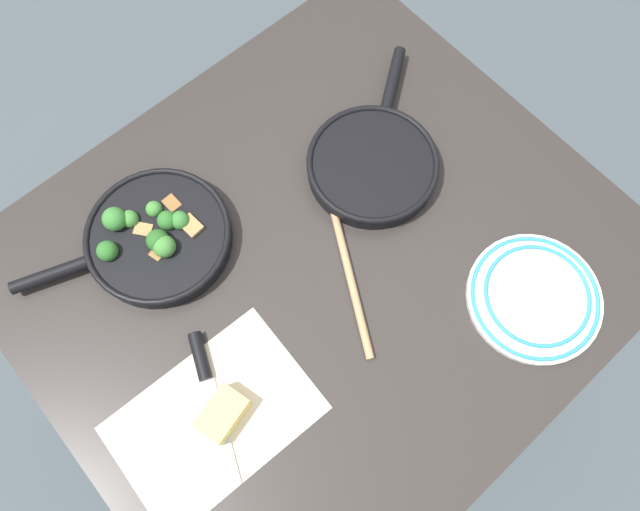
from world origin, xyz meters
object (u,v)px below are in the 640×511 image
(skillet_broccoli, at_px, (156,236))
(wooden_spoon, at_px, (339,233))
(grater_knife, at_px, (207,384))
(skillet_eggs, at_px, (373,164))
(cheese_block, at_px, (223,414))
(dinner_plate_stack, at_px, (535,297))

(skillet_broccoli, relative_size, wooden_spoon, 1.11)
(skillet_broccoli, bearing_deg, grater_knife, 90.88)
(skillet_eggs, xyz_separation_m, grater_knife, (0.50, 0.12, -0.01))
(skillet_eggs, distance_m, wooden_spoon, 0.16)
(skillet_broccoli, relative_size, cheese_block, 4.19)
(skillet_broccoli, height_order, dinner_plate_stack, skillet_broccoli)
(wooden_spoon, height_order, grater_knife, grater_knife)
(skillet_broccoli, distance_m, wooden_spoon, 0.34)
(skillet_broccoli, bearing_deg, cheese_block, 92.67)
(grater_knife, xyz_separation_m, cheese_block, (0.01, 0.06, 0.01))
(wooden_spoon, xyz_separation_m, cheese_block, (0.37, 0.12, 0.01))
(wooden_spoon, distance_m, dinner_plate_stack, 0.38)
(cheese_block, height_order, dinner_plate_stack, cheese_block)
(skillet_broccoli, distance_m, cheese_block, 0.35)
(skillet_broccoli, distance_m, dinner_plate_stack, 0.71)
(skillet_eggs, bearing_deg, dinner_plate_stack, -119.24)
(wooden_spoon, xyz_separation_m, grater_knife, (0.36, 0.06, 0.00))
(skillet_broccoli, bearing_deg, dinner_plate_stack, 149.28)
(grater_knife, relative_size, cheese_block, 2.67)
(grater_knife, relative_size, dinner_plate_stack, 1.03)
(wooden_spoon, bearing_deg, cheese_block, 136.71)
(wooden_spoon, relative_size, cheese_block, 3.78)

